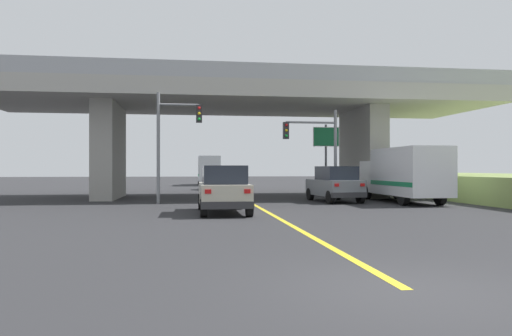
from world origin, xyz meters
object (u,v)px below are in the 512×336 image
(traffic_signal_farside, at_px, (172,134))
(suv_crossing, at_px, (335,184))
(highway_sign, at_px, (326,144))
(suv_lead, at_px, (223,189))
(box_truck, at_px, (404,174))
(sedan_oncoming, at_px, (220,178))
(traffic_signal_nearside, at_px, (317,144))
(semi_truck_distant, at_px, (209,170))

(traffic_signal_farside, bearing_deg, suv_crossing, 0.11)
(highway_sign, bearing_deg, suv_lead, -128.28)
(box_truck, bearing_deg, highway_sign, 129.54)
(sedan_oncoming, distance_m, traffic_signal_nearside, 17.05)
(suv_crossing, height_order, box_truck, box_truck)
(traffic_signal_farside, bearing_deg, box_truck, -4.40)
(sedan_oncoming, height_order, semi_truck_distant, semi_truck_distant)
(suv_lead, height_order, traffic_signal_farside, traffic_signal_farside)
(suv_crossing, bearing_deg, sedan_oncoming, 102.91)
(box_truck, xyz_separation_m, semi_truck_distant, (-9.64, 29.14, 0.09))
(box_truck, distance_m, semi_truck_distant, 30.69)
(sedan_oncoming, height_order, highway_sign, highway_sign)
(sedan_oncoming, height_order, traffic_signal_nearside, traffic_signal_nearside)
(semi_truck_distant, bearing_deg, suv_lead, -91.29)
(box_truck, xyz_separation_m, sedan_oncoming, (-9.06, 17.77, -0.59))
(highway_sign, relative_size, semi_truck_distant, 0.65)
(traffic_signal_farside, bearing_deg, sedan_oncoming, 77.57)
(suv_lead, distance_m, highway_sign, 11.73)
(traffic_signal_farside, distance_m, semi_truck_distant, 28.40)
(box_truck, bearing_deg, suv_lead, -154.35)
(highway_sign, height_order, semi_truck_distant, highway_sign)
(suv_lead, xyz_separation_m, suv_crossing, (6.74, 6.00, -0.00))
(suv_lead, distance_m, semi_truck_distant, 34.15)
(sedan_oncoming, bearing_deg, semi_truck_distant, 92.94)
(sedan_oncoming, bearing_deg, highway_sign, -67.32)
(suv_crossing, height_order, traffic_signal_nearside, traffic_signal_nearside)
(suv_crossing, relative_size, highway_sign, 0.97)
(traffic_signal_farside, height_order, highway_sign, traffic_signal_farside)
(traffic_signal_nearside, bearing_deg, traffic_signal_farside, -176.39)
(suv_lead, bearing_deg, highway_sign, 51.72)
(box_truck, relative_size, traffic_signal_farside, 1.25)
(suv_lead, relative_size, traffic_signal_farside, 0.80)
(highway_sign, bearing_deg, suv_crossing, -96.92)
(suv_lead, xyz_separation_m, traffic_signal_nearside, (5.86, 6.50, 2.31))
(traffic_signal_nearside, xyz_separation_m, traffic_signal_farside, (-8.21, -0.52, 0.45))
(suv_lead, xyz_separation_m, sedan_oncoming, (1.35, 22.78, -0.00))
(suv_crossing, xyz_separation_m, semi_truck_distant, (-5.97, 28.14, 0.68))
(suv_crossing, bearing_deg, traffic_signal_nearside, 145.59)
(sedan_oncoming, distance_m, highway_sign, 15.12)
(traffic_signal_farside, relative_size, highway_sign, 1.29)
(suv_crossing, distance_m, traffic_signal_nearside, 2.53)
(suv_lead, height_order, suv_crossing, same)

